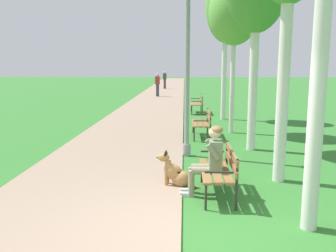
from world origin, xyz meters
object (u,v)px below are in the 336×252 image
Objects in this scene: person_seated_on_near_bench at (209,158)px; dog_shepherd at (176,174)px; lamp_post_near at (187,60)px; pedestrian_distant at (157,85)px; birch_tree_fifth at (226,5)px; park_bench_mid at (203,121)px; park_bench_far at (198,102)px; pedestrian_further_distant at (165,80)px; birch_tree_fourth at (234,13)px; park_bench_near at (221,167)px.

dog_shepherd is at bearing 145.91° from person_seated_on_near_bench.
lamp_post_near is 16.85m from pedestrian_distant.
lamp_post_near is 0.74× the size of birch_tree_fifth.
park_bench_mid is 0.91× the size of pedestrian_distant.
park_bench_far is 8.88m from pedestrian_distant.
lamp_post_near is at bearing -83.32° from pedestrian_distant.
person_seated_on_near_bench is 9.99m from birch_tree_fifth.
park_bench_mid is at bearing -83.87° from pedestrian_further_distant.
pedestrian_distant is at bearing 95.19° from dog_shepherd.
person_seated_on_near_bench is 0.27× the size of lamp_post_near.
dog_shepherd is 3.21m from lamp_post_near.
person_seated_on_near_bench is 0.76× the size of pedestrian_further_distant.
person_seated_on_near_bench is 0.83m from dog_shepherd.
dog_shepherd is at bearing -107.22° from birch_tree_fourth.
lamp_post_near is at bearing -94.04° from park_bench_far.
pedestrian_distant reaches higher than person_seated_on_near_bench.
park_bench_mid is at bearing 77.54° from lamp_post_near.
park_bench_near is 3.43m from lamp_post_near.
pedestrian_further_distant is (0.07, 8.21, 0.00)m from pedestrian_distant.
pedestrian_distant and pedestrian_further_distant have the same top height.
pedestrian_further_distant is (-3.44, 18.58, -3.81)m from birch_tree_fifth.
birch_tree_fifth is at bearing 89.16° from birch_tree_fourth.
park_bench_far is 10.96m from person_seated_on_near_bench.
person_seated_on_near_bench is 19.60m from pedestrian_distant.
person_seated_on_near_bench is at bearing -85.35° from pedestrian_further_distant.
birch_tree_fifth is (1.79, 8.69, 4.39)m from dog_shepherd.
park_bench_near and park_bench_mid have the same top height.
park_bench_near is at bearing -78.36° from lamp_post_near.
person_seated_on_near_bench is (-0.20, -10.95, 0.17)m from park_bench_far.
dog_shepherd is 27.32m from pedestrian_further_distant.
birch_tree_fifth is (0.99, -1.86, 4.14)m from park_bench_far.
birch_tree_fifth is (1.20, 9.09, 3.97)m from person_seated_on_near_bench.
dog_shepherd is 0.50× the size of pedestrian_further_distant.
lamp_post_near is (-0.58, 2.81, 1.87)m from park_bench_near.
park_bench_near is 5.22m from park_bench_mid.
park_bench_mid is 5.75m from park_bench_far.
pedestrian_distant is (-1.73, 19.06, 0.58)m from dog_shepherd.
park_bench_near is 6.99m from birch_tree_fourth.
birch_tree_fourth is 3.03× the size of pedestrian_further_distant.
park_bench_near is 10.97m from park_bench_far.
birch_tree_fourth is at bearing 39.44° from park_bench_mid.
park_bench_near is at bearing -27.56° from dog_shepherd.
park_bench_mid is 22.59m from pedestrian_further_distant.
park_bench_mid is 3.64m from birch_tree_fourth.
pedestrian_further_distant is (-2.25, 27.67, 0.16)m from person_seated_on_near_bench.
park_bench_near is at bearing -4.58° from person_seated_on_near_bench.
birch_tree_fourth is (1.15, 6.02, 3.24)m from person_seated_on_near_bench.
birch_tree_fourth reaches higher than person_seated_on_near_bench.
birch_tree_fifth is (0.05, 3.07, 0.73)m from birch_tree_fourth.
person_seated_on_near_bench is (-0.16, -5.21, 0.17)m from park_bench_mid.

